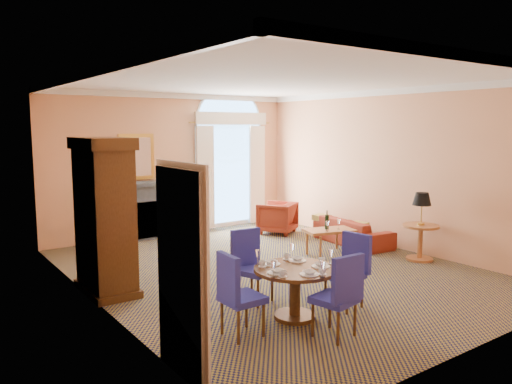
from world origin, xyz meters
TOP-DOWN VIEW (x-y plane):
  - ground at (0.00, 0.00)m, footprint 7.50×7.50m
  - room_envelope at (-0.03, 0.67)m, footprint 6.04×7.52m
  - armoire at (-2.72, 0.52)m, footprint 0.66×1.17m
  - dining_table at (-1.11, -1.91)m, footprint 1.06×1.06m
  - dining_chair_north at (-1.19, -1.02)m, footprint 0.58×0.58m
  - dining_chair_south at (-1.09, -2.71)m, footprint 0.53×0.53m
  - dining_chair_east at (-0.22, -2.01)m, footprint 0.52×0.52m
  - dining_chair_west at (-2.05, -1.97)m, footprint 0.48×0.47m
  - sofa at (2.55, 0.57)m, footprint 0.91×1.91m
  - armchair at (1.91, 2.33)m, footprint 1.08×1.09m
  - coffee_table at (1.57, 0.26)m, footprint 1.05×0.77m
  - side_table at (2.60, -1.07)m, footprint 0.66×0.66m

SIDE VIEW (x-z plane):
  - ground at x=0.00m, z-range 0.00..0.00m
  - sofa at x=2.55m, z-range 0.00..0.54m
  - armchair at x=1.91m, z-range 0.00..0.73m
  - coffee_table at x=1.57m, z-range 0.02..0.87m
  - dining_table at x=-1.11m, z-range 0.08..0.95m
  - dining_chair_north at x=-1.19m, z-range 0.07..1.08m
  - dining_chair_south at x=-1.09m, z-range 0.07..1.08m
  - dining_chair_east at x=-0.22m, z-range 0.07..1.08m
  - dining_chair_west at x=-2.05m, z-range 0.07..1.08m
  - side_table at x=2.60m, z-range 0.14..1.38m
  - armoire at x=-2.72m, z-range -0.04..2.25m
  - room_envelope at x=-0.03m, z-range 0.78..4.23m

